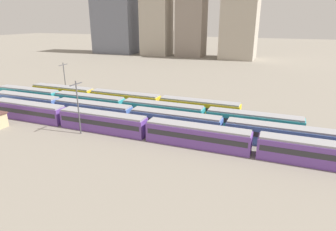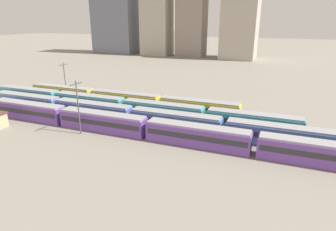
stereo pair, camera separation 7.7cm
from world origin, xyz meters
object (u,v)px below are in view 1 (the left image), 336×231
train_track_1 (224,128)px  catenary_pole_1 (65,78)px  train_track_0 (255,144)px  catenary_pole_0 (78,105)px  train_track_2 (124,107)px  train_track_3 (125,100)px

train_track_1 → catenary_pole_1: bearing=164.0°
train_track_0 → catenary_pole_0: 31.89m
train_track_0 → catenary_pole_1: (-52.84, 18.64, 3.38)m
train_track_0 → train_track_1: bearing=138.7°
train_track_2 → train_track_3: same height
train_track_1 → catenary_pole_1: (-46.92, 13.44, 3.38)m
train_track_1 → train_track_3: same height
train_track_1 → train_track_3: size_ratio=2.02×
train_track_3 → train_track_1: bearing=-21.4°
train_track_3 → train_track_0: bearing=-25.7°
train_track_3 → catenary_pole_1: size_ratio=5.88×
train_track_1 → catenary_pole_0: 27.11m
train_track_1 → catenary_pole_0: (-25.63, -7.98, 3.75)m
train_track_2 → catenary_pole_1: bearing=160.5°
train_track_1 → train_track_2: 24.27m
train_track_1 → train_track_3: bearing=158.6°
train_track_1 → train_track_2: same height
train_track_0 → catenary_pole_1: size_ratio=11.86×
train_track_1 → catenary_pole_1: size_ratio=11.86×
catenary_pole_1 → catenary_pole_0: bearing=-45.2°
catenary_pole_0 → train_track_2: bearing=81.7°
catenary_pole_1 → train_track_0: bearing=-19.4°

